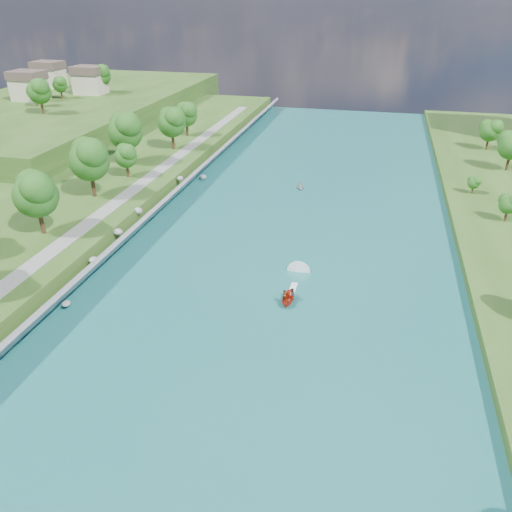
# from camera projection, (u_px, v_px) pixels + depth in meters

# --- Properties ---
(ground) EXTENTS (260.00, 260.00, 0.00)m
(ground) POSITION_uv_depth(u_px,v_px,m) (244.00, 346.00, 59.88)
(ground) COLOR #2D5119
(ground) RESTS_ON ground
(river_water) EXTENTS (55.00, 240.00, 0.10)m
(river_water) POSITION_uv_depth(u_px,v_px,m) (278.00, 267.00, 77.03)
(river_water) COLOR #1A6463
(river_water) RESTS_ON ground
(ridge_west) EXTENTS (60.00, 120.00, 9.00)m
(ridge_west) POSITION_uv_depth(u_px,v_px,m) (69.00, 112.00, 156.83)
(ridge_west) COLOR #2D5119
(ridge_west) RESTS_ON ground
(riprap_bank) EXTENTS (4.23, 236.00, 4.05)m
(riprap_bank) POSITION_uv_depth(u_px,v_px,m) (120.00, 242.00, 80.81)
(riprap_bank) COLOR slate
(riprap_bank) RESTS_ON ground
(riverside_path) EXTENTS (3.00, 200.00, 0.10)m
(riverside_path) POSITION_uv_depth(u_px,v_px,m) (85.00, 226.00, 82.28)
(riverside_path) COLOR gray
(riverside_path) RESTS_ON berm_west
(ridge_houses) EXTENTS (29.50, 29.50, 8.40)m
(ridge_houses) POSITION_uv_depth(u_px,v_px,m) (56.00, 79.00, 158.32)
(ridge_houses) COLOR beige
(ridge_houses) RESTS_ON ridge_west
(trees_ridge) EXTENTS (13.31, 38.54, 10.71)m
(trees_ridge) POSITION_uv_depth(u_px,v_px,m) (64.00, 86.00, 144.15)
(trees_ridge) COLOR #174813
(trees_ridge) RESTS_ON ridge_west
(motorboat) EXTENTS (3.60, 18.66, 2.18)m
(motorboat) POSITION_uv_depth(u_px,v_px,m) (291.00, 292.00, 69.42)
(motorboat) COLOR red
(motorboat) RESTS_ON river_water
(raft) EXTENTS (2.95, 3.53, 1.47)m
(raft) POSITION_uv_depth(u_px,v_px,m) (300.00, 187.00, 107.75)
(raft) COLOR gray
(raft) RESTS_ON river_water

